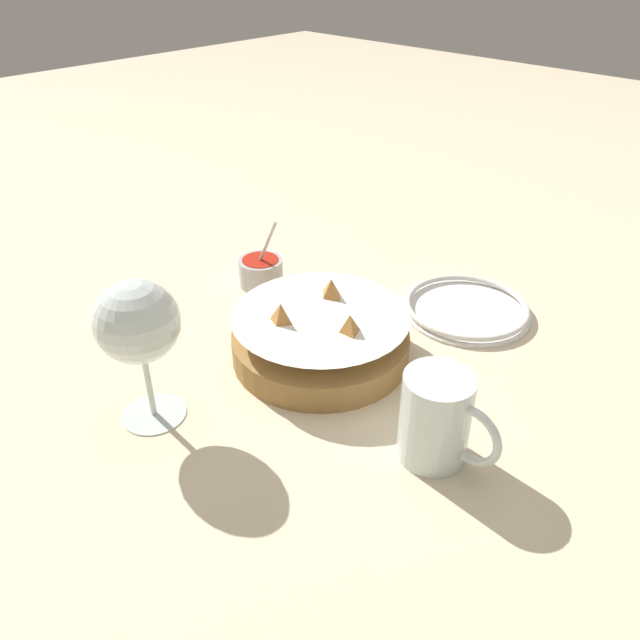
{
  "coord_description": "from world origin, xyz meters",
  "views": [
    {
      "loc": [
        0.49,
        -0.48,
        0.49
      ],
      "look_at": [
        0.03,
        -0.0,
        0.06
      ],
      "focal_mm": 35.0,
      "sensor_mm": 36.0,
      "label": 1
    }
  ],
  "objects_px": {
    "sauce_cup": "(261,271)",
    "side_plate": "(466,308)",
    "food_basket": "(320,337)",
    "wine_glass": "(138,326)",
    "beer_mug": "(436,421)"
  },
  "relations": [
    {
      "from": "sauce_cup",
      "to": "side_plate",
      "type": "xyz_separation_m",
      "value": [
        0.28,
        0.15,
        -0.02
      ]
    },
    {
      "from": "food_basket",
      "to": "wine_glass",
      "type": "distance_m",
      "value": 0.24
    },
    {
      "from": "side_plate",
      "to": "wine_glass",
      "type": "bearing_deg",
      "value": -107.29
    },
    {
      "from": "food_basket",
      "to": "beer_mug",
      "type": "bearing_deg",
      "value": -12.25
    },
    {
      "from": "food_basket",
      "to": "wine_glass",
      "type": "relative_size",
      "value": 1.32
    },
    {
      "from": "wine_glass",
      "to": "beer_mug",
      "type": "xyz_separation_m",
      "value": [
        0.27,
        0.17,
        -0.08
      ]
    },
    {
      "from": "food_basket",
      "to": "sauce_cup",
      "type": "relative_size",
      "value": 1.96
    },
    {
      "from": "sauce_cup",
      "to": "side_plate",
      "type": "distance_m",
      "value": 0.32
    },
    {
      "from": "food_basket",
      "to": "side_plate",
      "type": "relative_size",
      "value": 1.24
    },
    {
      "from": "beer_mug",
      "to": "side_plate",
      "type": "bearing_deg",
      "value": 115.94
    },
    {
      "from": "food_basket",
      "to": "side_plate",
      "type": "xyz_separation_m",
      "value": [
        0.08,
        0.23,
        -0.02
      ]
    },
    {
      "from": "beer_mug",
      "to": "food_basket",
      "type": "bearing_deg",
      "value": 167.75
    },
    {
      "from": "beer_mug",
      "to": "side_plate",
      "type": "xyz_separation_m",
      "value": [
        -0.13,
        0.27,
        -0.04
      ]
    },
    {
      "from": "beer_mug",
      "to": "wine_glass",
      "type": "bearing_deg",
      "value": -147.75
    },
    {
      "from": "wine_glass",
      "to": "side_plate",
      "type": "bearing_deg",
      "value": 72.71
    }
  ]
}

